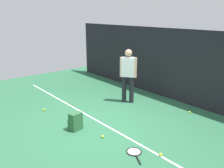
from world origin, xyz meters
TOP-DOWN VIEW (x-y plane):
  - ground_plane at (0.00, 0.00)m, footprint 12.00×12.00m
  - back_fence at (0.00, 3.00)m, footprint 10.00×0.10m
  - court_line at (0.00, 0.06)m, footprint 9.00×0.05m
  - tennis_player at (-0.71, 1.64)m, footprint 0.45×0.42m
  - tennis_racket at (1.53, -0.27)m, footprint 0.62×0.45m
  - backpack at (-0.14, -0.65)m, footprint 0.32×0.33m
  - tennis_ball_near_player at (-1.74, -0.74)m, footprint 0.07×0.07m
  - tennis_ball_by_fence at (1.94, 0.06)m, footprint 0.07×0.07m
  - tennis_ball_mid_court at (0.62, -0.39)m, footprint 0.07×0.07m
  - tennis_ball_far_left at (1.08, 2.38)m, footprint 0.07×0.07m

SIDE VIEW (x-z plane):
  - ground_plane at x=0.00m, z-range 0.00..0.00m
  - court_line at x=0.00m, z-range 0.00..0.00m
  - tennis_racket at x=1.53m, z-range 0.00..0.03m
  - tennis_ball_near_player at x=-1.74m, z-range 0.00..0.07m
  - tennis_ball_by_fence at x=1.94m, z-range 0.00..0.07m
  - tennis_ball_mid_court at x=0.62m, z-range 0.00..0.07m
  - tennis_ball_far_left at x=1.08m, z-range 0.00..0.07m
  - backpack at x=-0.14m, z-range -0.01..0.43m
  - tennis_player at x=-0.71m, z-range 0.12..1.82m
  - back_fence at x=0.00m, z-range 0.00..2.29m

